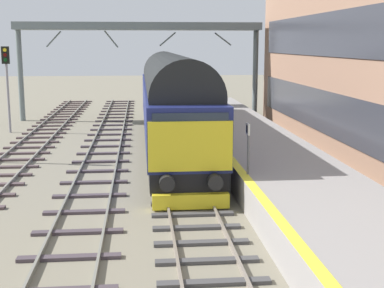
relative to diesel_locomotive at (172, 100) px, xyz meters
The scene contains 8 objects.
ground_plane 6.56m from the diesel_locomotive, 90.01° to the right, with size 140.00×140.00×0.00m, color gray.
track_main 6.54m from the diesel_locomotive, 90.01° to the right, with size 2.50×60.00×0.15m.
track_adjacent_west 7.33m from the diesel_locomotive, 118.64° to the right, with size 2.50×60.00×0.15m.
station_platform 7.33m from the diesel_locomotive, 59.34° to the right, with size 4.00×44.00×1.01m.
diesel_locomotive is the anchor object (origin of this frame).
signal_post_far 11.21m from the diesel_locomotive, 145.30° to the left, with size 0.44×0.22×5.01m.
platform_number_sign 9.44m from the diesel_locomotive, 78.53° to the right, with size 0.10×0.44×1.66m.
overhead_footbridge 12.07m from the diesel_locomotive, 97.51° to the left, with size 16.41×2.00×6.56m.
Camera 1 is at (-1.53, -19.91, 5.16)m, focal length 50.63 mm.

